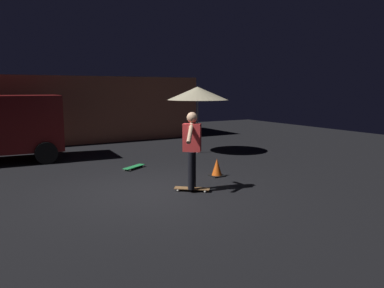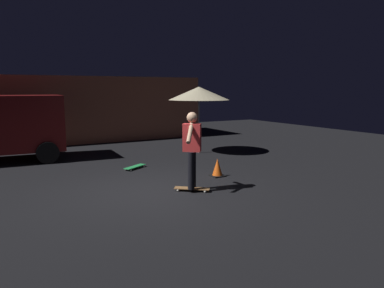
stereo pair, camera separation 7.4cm
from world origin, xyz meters
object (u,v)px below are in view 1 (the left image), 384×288
(skateboard_spare, at_px, (134,167))
(traffic_cone, at_px, (217,168))
(skateboard_ridden, at_px, (192,189))
(skater, at_px, (192,145))
(patio_umbrella, at_px, (198,93))

(skateboard_spare, relative_size, traffic_cone, 1.67)
(skateboard_ridden, xyz_separation_m, skater, (0.00, 0.00, 0.98))
(skateboard_spare, distance_m, skater, 2.98)
(skateboard_ridden, xyz_separation_m, skateboard_spare, (-0.26, 2.80, 0.00))
(skateboard_spare, bearing_deg, skater, -84.78)
(skateboard_spare, distance_m, traffic_cone, 2.44)
(skateboard_ridden, xyz_separation_m, traffic_cone, (1.26, 0.89, 0.16))
(patio_umbrella, xyz_separation_m, skateboard_ridden, (-2.63, -4.14, -2.02))
(skateboard_ridden, bearing_deg, patio_umbrella, 57.56)
(patio_umbrella, xyz_separation_m, skater, (-2.63, -4.14, -1.04))
(skateboard_spare, xyz_separation_m, traffic_cone, (1.51, -1.91, 0.16))
(skateboard_spare, bearing_deg, skateboard_ridden, -84.78)
(skateboard_ridden, relative_size, skater, 0.44)
(skateboard_ridden, bearing_deg, skater, 0.00)
(skater, bearing_deg, traffic_cone, 35.27)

